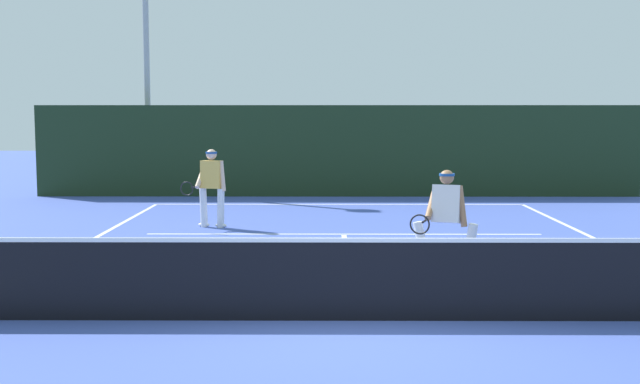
{
  "coord_description": "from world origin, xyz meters",
  "views": [
    {
      "loc": [
        -0.38,
        -9.0,
        2.43
      ],
      "look_at": [
        -0.47,
        5.02,
        1.0
      ],
      "focal_mm": 44.21,
      "sensor_mm": 36.0,
      "label": 1
    }
  ],
  "objects_px": {
    "player_near": "(446,218)",
    "tennis_ball": "(157,256)",
    "light_pole": "(146,37)",
    "player_far": "(211,184)"
  },
  "relations": [
    {
      "from": "player_near",
      "to": "light_pole",
      "type": "relative_size",
      "value": 0.21
    },
    {
      "from": "light_pole",
      "to": "player_far",
      "type": "bearing_deg",
      "value": -67.83
    },
    {
      "from": "player_near",
      "to": "player_far",
      "type": "distance_m",
      "value": 6.41
    },
    {
      "from": "player_far",
      "to": "tennis_ball",
      "type": "distance_m",
      "value": 3.66
    },
    {
      "from": "player_far",
      "to": "light_pole",
      "type": "height_order",
      "value": "light_pole"
    },
    {
      "from": "player_near",
      "to": "tennis_ball",
      "type": "distance_m",
      "value": 4.85
    },
    {
      "from": "tennis_ball",
      "to": "light_pole",
      "type": "height_order",
      "value": "light_pole"
    },
    {
      "from": "tennis_ball",
      "to": "player_far",
      "type": "bearing_deg",
      "value": 83.4
    },
    {
      "from": "player_far",
      "to": "tennis_ball",
      "type": "bearing_deg",
      "value": 99.7
    },
    {
      "from": "player_near",
      "to": "light_pole",
      "type": "xyz_separation_m",
      "value": [
        -7.1,
        12.01,
        3.78
      ]
    }
  ]
}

